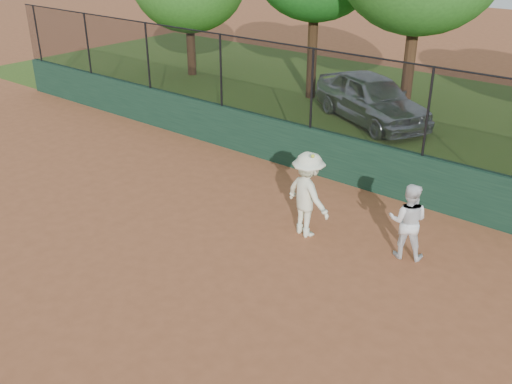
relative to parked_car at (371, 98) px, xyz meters
The scene contains 7 objects.
ground 10.74m from the parked_car, 83.37° to the right, with size 80.00×80.00×0.00m, color #A15734.
back_wall 4.80m from the parked_car, 75.06° to the right, with size 26.00×0.20×1.20m, color #1B3B29.
grass_strip 2.00m from the parked_car, 47.74° to the left, with size 36.00×12.00×0.01m, color #324F18.
parked_car is the anchor object (origin of this frame).
player_second 8.27m from the parked_car, 56.81° to the right, with size 0.74×0.58×1.53m, color white.
player_main 7.83m from the parked_car, 71.00° to the right, with size 1.31×0.97×1.93m.
fence_assembly 5.01m from the parked_car, 75.39° to the right, with size 26.00×0.06×2.00m.
Camera 1 is at (7.02, -5.52, 5.95)m, focal length 40.00 mm.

